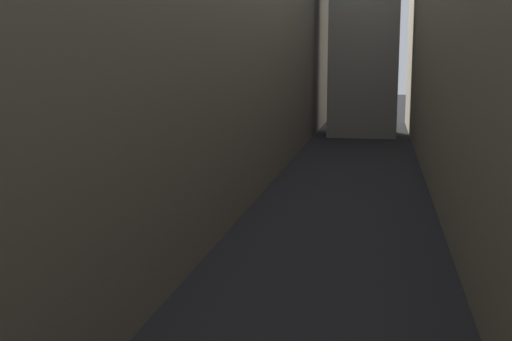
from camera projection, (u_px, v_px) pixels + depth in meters
name	position (u px, v px, depth m)	size (l,w,h in m)	color
ground_plane	(342.00, 207.00, 39.94)	(264.00, 264.00, 0.00)	#232326
building_block_left	(139.00, 31.00, 42.56)	(15.68, 108.00, 21.21)	#756B5B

